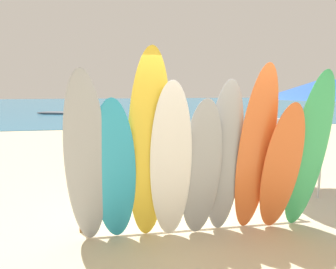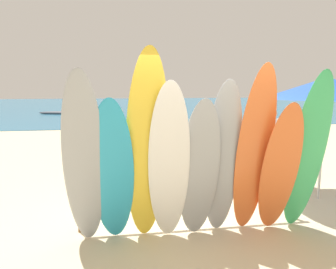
{
  "view_description": "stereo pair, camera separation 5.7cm",
  "coord_description": "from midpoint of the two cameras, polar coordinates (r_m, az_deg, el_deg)",
  "views": [
    {
      "loc": [
        -1.1,
        -4.35,
        2.14
      ],
      "look_at": [
        0.0,
        2.28,
        1.07
      ],
      "focal_mm": 32.22,
      "sensor_mm": 36.0,
      "label": 1
    },
    {
      "loc": [
        -1.04,
        -4.35,
        2.14
      ],
      "look_at": [
        0.0,
        2.28,
        1.07
      ],
      "focal_mm": 32.22,
      "sensor_mm": 36.0,
      "label": 2
    }
  ],
  "objects": [
    {
      "name": "surfboard_grey_4",
      "position": [
        4.16,
        5.92,
        -6.82
      ],
      "size": [
        0.59,
        0.51,
        2.0
      ],
      "primitive_type": "ellipsoid",
      "rotation": [
        0.21,
        0.0,
        0.05
      ],
      "color": "#999EA3",
      "rests_on": "ground"
    },
    {
      "name": "beachgoer_midbeach",
      "position": [
        7.45,
        -9.57,
        -0.24
      ],
      "size": [
        0.43,
        0.62,
        1.65
      ],
      "rotation": [
        0.0,
        0.0,
        4.74
      ],
      "color": "tan",
      "rests_on": "ground"
    },
    {
      "name": "surfboard_green_8",
      "position": [
        4.72,
        24.67,
        -3.4
      ],
      "size": [
        0.55,
        0.64,
        2.37
      ],
      "primitive_type": "ellipsoid",
      "rotation": [
        0.23,
        0.0,
        0.0
      ],
      "color": "#38B266",
      "rests_on": "ground"
    },
    {
      "name": "surfboard_orange_7",
      "position": [
        4.56,
        20.29,
        -6.27
      ],
      "size": [
        0.57,
        0.62,
        1.95
      ],
      "primitive_type": "ellipsoid",
      "rotation": [
        0.26,
        0.0,
        -0.04
      ],
      "color": "orange",
      "rests_on": "ground"
    },
    {
      "name": "surfboard_white_3",
      "position": [
        3.99,
        0.12,
        -5.78
      ],
      "size": [
        0.6,
        0.64,
        2.23
      ],
      "primitive_type": "ellipsoid",
      "rotation": [
        0.23,
        0.0,
        -0.08
      ],
      "color": "white",
      "rests_on": "ground"
    },
    {
      "name": "surfboard_yellow_2",
      "position": [
        3.94,
        -4.08,
        -3.09
      ],
      "size": [
        0.61,
        0.69,
        2.62
      ],
      "primitive_type": "ellipsoid",
      "rotation": [
        0.22,
        0.0,
        0.08
      ],
      "color": "yellow",
      "rests_on": "ground"
    },
    {
      "name": "surfboard_orange_6",
      "position": [
        4.38,
        15.84,
        -3.34
      ],
      "size": [
        0.54,
        0.61,
        2.45
      ],
      "primitive_type": "ellipsoid",
      "rotation": [
        0.22,
        0.0,
        0.04
      ],
      "color": "orange",
      "rests_on": "ground"
    },
    {
      "name": "surfboard_teal_1",
      "position": [
        4.03,
        -10.51,
        -7.33
      ],
      "size": [
        0.58,
        0.64,
        2.02
      ],
      "primitive_type": "ellipsoid",
      "rotation": [
        0.27,
        0.0,
        -0.03
      ],
      "color": "#289EC6",
      "rests_on": "ground"
    },
    {
      "name": "beachgoer_by_water",
      "position": [
        7.78,
        18.66,
        -0.4
      ],
      "size": [
        0.42,
        0.51,
        1.6
      ],
      "rotation": [
        0.0,
        0.0,
        2.2
      ],
      "color": "tan",
      "rests_on": "ground"
    },
    {
      "name": "distant_boat",
      "position": [
        24.89,
        -20.4,
        3.83
      ],
      "size": [
        3.22,
        1.29,
        0.26
      ],
      "color": "#4C515B",
      "rests_on": "ground"
    },
    {
      "name": "surfboard_rack",
      "position": [
        4.74,
        4.23,
        -10.08
      ],
      "size": [
        3.47,
        0.07,
        0.73
      ],
      "color": "brown",
      "rests_on": "ground"
    },
    {
      "name": "surfboard_grey_0",
      "position": [
        3.95,
        -15.67,
        -5.33
      ],
      "size": [
        0.55,
        0.74,
        2.36
      ],
      "primitive_type": "ellipsoid",
      "rotation": [
        0.27,
        0.0,
        0.04
      ],
      "color": "#999EA3",
      "rests_on": "ground"
    },
    {
      "name": "beachgoer_strolling",
      "position": [
        7.05,
        22.23,
        -1.36
      ],
      "size": [
        0.59,
        0.34,
        1.64
      ],
      "rotation": [
        0.0,
        0.0,
        5.95
      ],
      "color": "beige",
      "rests_on": "ground"
    },
    {
      "name": "surfboard_grey_5",
      "position": [
        4.3,
        10.21,
        -4.74
      ],
      "size": [
        0.53,
        0.48,
        2.24
      ],
      "primitive_type": "ellipsoid",
      "rotation": [
        0.18,
        0.0,
        -0.01
      ],
      "color": "#999EA3",
      "rests_on": "ground"
    },
    {
      "name": "ocean_water",
      "position": [
        35.49,
        -7.7,
        5.54
      ],
      "size": [
        60.0,
        40.0,
        0.02
      ],
      "primitive_type": "cube",
      "color": "teal",
      "rests_on": "ground"
    },
    {
      "name": "ground",
      "position": [
        18.5,
        -6.04,
        2.38
      ],
      "size": [
        60.0,
        60.0,
        0.0
      ],
      "primitive_type": "plane",
      "color": "beige"
    },
    {
      "name": "beach_chair_red",
      "position": [
        8.81,
        22.88,
        -2.88
      ],
      "size": [
        0.62,
        0.81,
        0.8
      ],
      "rotation": [
        0.0,
        0.0,
        -0.18
      ],
      "color": "#B7B7BC",
      "rests_on": "ground"
    },
    {
      "name": "beach_umbrella",
      "position": [
        6.27,
        27.6,
        7.79
      ],
      "size": [
        2.25,
        2.25,
        2.31
      ],
      "color": "silver",
      "rests_on": "ground"
    }
  ]
}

